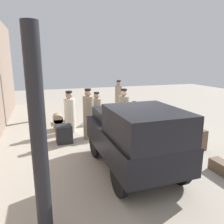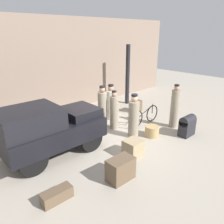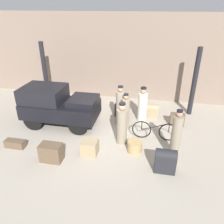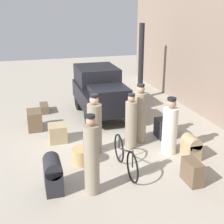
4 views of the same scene
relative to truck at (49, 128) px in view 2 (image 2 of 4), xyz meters
name	(u,v)px [view 2 (image 2 of 4)]	position (x,y,z in m)	size (l,w,h in m)	color
ground_plane	(112,138)	(2.25, -0.47, -0.95)	(30.00, 30.00, 0.00)	#A89E8E
station_building_facade	(54,66)	(2.25, 3.61, 1.30)	(16.00, 0.15, 4.50)	gray
canopy_pillar_right	(128,75)	(5.81, 2.18, 0.65)	(0.22, 0.22, 3.19)	black
truck	(49,128)	(0.00, 0.00, 0.00)	(3.21, 1.59, 1.70)	black
bicycle	(145,116)	(4.20, -0.43, -0.56)	(1.80, 0.04, 0.80)	black
wicker_basket	(152,131)	(3.51, -1.38, -0.74)	(0.54, 0.54, 0.41)	tan
porter_standing_middle	(134,118)	(2.96, -0.91, -0.18)	(0.40, 0.40, 1.68)	gray
conductor_in_dark_uniform	(102,109)	(2.65, 0.53, -0.13)	(0.37, 0.37, 1.78)	gray
porter_carrying_trunk	(111,104)	(3.58, 1.05, -0.22)	(0.41, 0.41, 1.61)	silver
porter_lifting_near_truck	(175,108)	(4.88, -1.42, -0.10)	(0.33, 0.33, 1.83)	gray
porter_with_bicycle	(114,111)	(2.95, 0.15, -0.21)	(0.33, 0.33, 1.61)	gray
suitcase_small_leather	(57,195)	(-0.89, -2.01, -0.80)	(0.75, 0.30, 0.29)	brown
trunk_barrel_dark	(112,107)	(4.05, 1.47, -0.61)	(0.53, 0.37, 0.65)	#9E8966
trunk_large_brown	(88,116)	(2.56, 1.41, -0.66)	(0.56, 0.52, 0.58)	#232328
trunk_umber_medium	(136,106)	(5.14, 0.89, -0.67)	(0.60, 0.29, 0.56)	brown
trunk_wicker_pale	(121,169)	(0.79, -2.44, -0.63)	(0.74, 0.46, 0.63)	brown
suitcase_tan_flat	(187,125)	(4.57, -2.23, -0.52)	(0.66, 0.38, 0.81)	#232328
suitcase_black_upright	(133,148)	(1.96, -1.83, -0.68)	(0.57, 0.52, 0.53)	#9E8966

